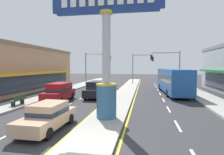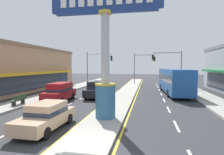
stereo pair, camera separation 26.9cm
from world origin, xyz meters
name	(u,v)px [view 1 (the left image)]	position (x,y,z in m)	size (l,w,h in m)	color
median_strip	(125,93)	(0.00, 18.00, 0.07)	(2.54, 52.00, 0.14)	#A39E93
sidewalk_left	(55,93)	(-9.32, 16.00, 0.09)	(2.89, 60.00, 0.18)	#9E9B93
sidewalk_right	(203,97)	(9.32, 16.00, 0.09)	(2.89, 60.00, 0.18)	#9E9B93
lane_markings	(124,95)	(0.00, 16.65, 0.00)	(9.28, 52.00, 0.01)	silver
district_sign	(106,54)	(0.00, 5.32, 4.43)	(7.50, 1.42, 8.77)	#33668C
storefront_left	(9,69)	(-16.21, 16.20, 3.27)	(8.53, 25.81, 6.55)	tan
traffic_light_left_side	(95,63)	(-6.51, 26.23, 4.25)	(4.86, 0.46, 6.20)	slate
traffic_light_right_side	(169,63)	(6.51, 25.46, 4.25)	(4.86, 0.46, 6.20)	slate
traffic_light_median_far	(140,63)	(1.65, 30.97, 4.19)	(4.20, 0.46, 6.20)	slate
bus_near_right_lane	(173,80)	(6.22, 18.61, 1.87)	(3.15, 11.33, 3.26)	#1E5199
suv_far_right_lane	(59,92)	(-6.22, 11.04, 0.98)	(2.04, 4.64, 1.90)	maroon
suv_near_left_lane	(97,89)	(-2.92, 13.87, 0.98)	(2.07, 4.66, 1.90)	black
sedan_mid_left_lane	(48,116)	(-2.92, 2.80, 0.79)	(1.89, 4.33, 1.53)	tan
street_bench	(18,100)	(-8.61, 7.86, 0.65)	(0.48, 1.60, 0.88)	#2D4C33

